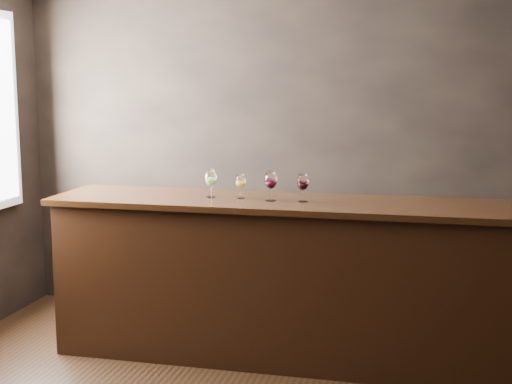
% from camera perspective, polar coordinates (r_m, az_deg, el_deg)
% --- Properties ---
extents(room_shell, '(5.02, 4.52, 2.81)m').
position_cam_1_polar(room_shell, '(3.83, -4.50, 6.06)').
color(room_shell, black).
rests_on(room_shell, ground).
extents(bar_counter, '(3.20, 0.75, 1.12)m').
position_cam_1_polar(bar_counter, '(5.17, 1.86, -7.22)').
color(bar_counter, black).
rests_on(bar_counter, ground).
extents(bar_top, '(3.31, 0.83, 0.04)m').
position_cam_1_polar(bar_top, '(5.04, 1.90, -0.88)').
color(bar_top, black).
rests_on(bar_top, bar_counter).
extents(back_bar_shelf, '(2.87, 0.40, 1.03)m').
position_cam_1_polar(back_bar_shelf, '(5.78, 6.69, -5.94)').
color(back_bar_shelf, black).
rests_on(back_bar_shelf, ground).
extents(glass_white, '(0.09, 0.09, 0.20)m').
position_cam_1_polar(glass_white, '(5.14, -3.65, 1.08)').
color(glass_white, white).
rests_on(glass_white, bar_top).
extents(glass_amber, '(0.07, 0.07, 0.17)m').
position_cam_1_polar(glass_amber, '(5.09, -1.25, 0.80)').
color(glass_amber, white).
rests_on(glass_amber, bar_top).
extents(glass_red_a, '(0.09, 0.09, 0.21)m').
position_cam_1_polar(glass_red_a, '(4.99, 1.19, 0.91)').
color(glass_red_a, white).
rests_on(glass_red_a, bar_top).
extents(glass_red_b, '(0.08, 0.08, 0.20)m').
position_cam_1_polar(glass_red_b, '(4.96, 3.77, 0.76)').
color(glass_red_b, white).
rests_on(glass_red_b, bar_top).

